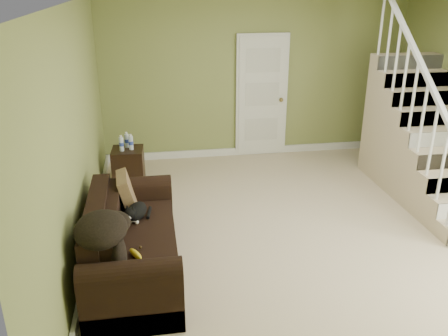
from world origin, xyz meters
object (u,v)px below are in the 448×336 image
object	(u,v)px
sofa	(130,246)
side_table	(128,166)
banana	(136,254)
cat	(137,212)

from	to	relation	value
sofa	side_table	xyz separation A→B (m)	(-0.08, 2.31, -0.02)
banana	cat	bearing A→B (deg)	60.88
cat	banana	xyz separation A→B (m)	(-0.01, -0.73, -0.06)
cat	banana	size ratio (longest dim) A/B	2.37
side_table	cat	size ratio (longest dim) A/B	1.51
side_table	sofa	bearing A→B (deg)	-88.03
sofa	side_table	bearing A→B (deg)	91.97
sofa	cat	distance (m)	0.39
side_table	cat	xyz separation A→B (m)	(0.16, -2.00, 0.24)
side_table	cat	distance (m)	2.02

